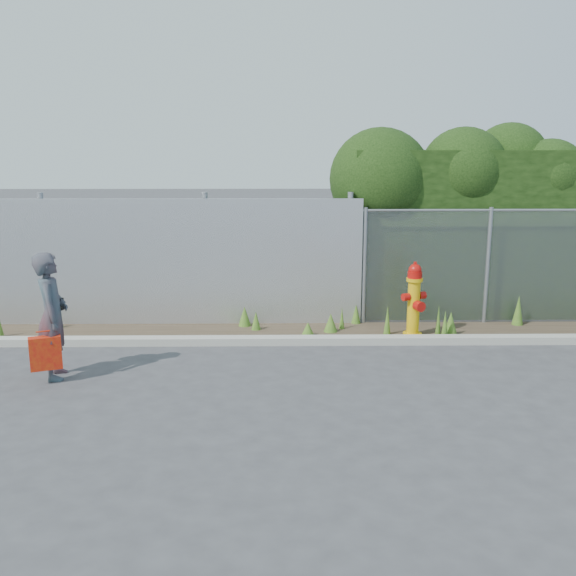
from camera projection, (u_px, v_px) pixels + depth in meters
The scene contains 10 objects.
ground at pixel (312, 385), 8.41m from camera, with size 80.00×80.00×0.00m, color #3B3B3E.
curb at pixel (307, 340), 10.15m from camera, with size 16.00×0.22×0.12m, color #9D9A8E.
weed_strip at pixel (362, 325), 10.79m from camera, with size 16.00×1.26×0.52m.
corrugated_fence at pixel (116, 263), 11.06m from camera, with size 8.50×0.21×2.30m.
chainlink_fence at pixel (547, 266), 11.17m from camera, with size 6.50×0.07×2.05m.
hedge at pixel (542, 205), 11.94m from camera, with size 7.71×2.20×3.66m.
fire_hydrant at pixel (414, 301), 10.42m from camera, with size 0.42×0.37×1.25m.
woman at pixel (52, 316), 8.54m from camera, with size 0.63×0.41×1.72m, color #10606A.
red_tote_bag at pixel (45, 353), 8.39m from camera, with size 0.40×0.15×0.52m.
black_shoulder_bag at pixel (55, 304), 8.70m from camera, with size 0.22×0.09×0.17m.
Camera 1 is at (-0.43, -7.93, 3.06)m, focal length 40.00 mm.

